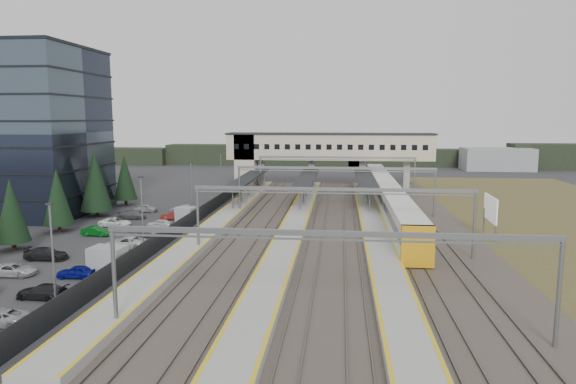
# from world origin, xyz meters

# --- Properties ---
(ground) EXTENTS (220.00, 220.00, 0.00)m
(ground) POSITION_xyz_m (0.00, 0.00, 0.00)
(ground) COLOR #2B2B2D
(ground) RESTS_ON ground
(office_building) EXTENTS (24.30, 18.30, 24.30)m
(office_building) POSITION_xyz_m (-36.00, 12.00, 12.19)
(office_building) COLOR #374451
(office_building) RESTS_ON ground
(conifer_row) EXTENTS (4.42, 49.82, 9.50)m
(conifer_row) POSITION_xyz_m (-22.00, -3.86, 4.84)
(conifer_row) COLOR black
(conifer_row) RESTS_ON ground
(car_park) EXTENTS (10.51, 44.57, 1.28)m
(car_park) POSITION_xyz_m (-13.43, -6.41, 0.59)
(car_park) COLOR silver
(car_park) RESTS_ON ground
(lampposts) EXTENTS (0.50, 53.25, 8.07)m
(lampposts) POSITION_xyz_m (-8.00, 1.25, 4.34)
(lampposts) COLOR slate
(lampposts) RESTS_ON ground
(fence) EXTENTS (0.08, 90.00, 2.00)m
(fence) POSITION_xyz_m (-6.50, 5.00, 1.00)
(fence) COLOR #26282B
(fence) RESTS_ON ground
(relay_cabin_near) EXTENTS (3.26, 2.54, 2.54)m
(relay_cabin_near) POSITION_xyz_m (-8.19, -15.99, 1.27)
(relay_cabin_near) COLOR gray
(relay_cabin_near) RESTS_ON ground
(relay_cabin_far) EXTENTS (2.79, 2.49, 2.21)m
(relay_cabin_far) POSITION_xyz_m (-7.89, 6.90, 1.10)
(relay_cabin_far) COLOR gray
(relay_cabin_far) RESTS_ON ground
(rail_corridor) EXTENTS (34.00, 90.00, 0.92)m
(rail_corridor) POSITION_xyz_m (9.34, 5.00, 0.29)
(rail_corridor) COLOR #3A322C
(rail_corridor) RESTS_ON ground
(canopies) EXTENTS (23.10, 30.00, 3.28)m
(canopies) POSITION_xyz_m (7.00, 27.00, 3.92)
(canopies) COLOR black
(canopies) RESTS_ON ground
(footbridge) EXTENTS (40.40, 6.40, 11.20)m
(footbridge) POSITION_xyz_m (7.70, 42.00, 7.93)
(footbridge) COLOR #C0A991
(footbridge) RESTS_ON ground
(gantries) EXTENTS (28.40, 62.28, 7.17)m
(gantries) POSITION_xyz_m (12.00, 3.00, 6.00)
(gantries) COLOR slate
(gantries) RESTS_ON ground
(train) EXTENTS (3.10, 64.83, 3.90)m
(train) POSITION_xyz_m (20.00, 20.02, 2.22)
(train) COLOR silver
(train) RESTS_ON ground
(billboard) EXTENTS (0.37, 5.93, 5.02)m
(billboard) POSITION_xyz_m (30.41, 2.29, 3.37)
(billboard) COLOR slate
(billboard) RESTS_ON ground
(treeline_far) EXTENTS (170.00, 19.00, 7.00)m
(treeline_far) POSITION_xyz_m (23.81, 92.28, 2.95)
(treeline_far) COLOR black
(treeline_far) RESTS_ON ground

